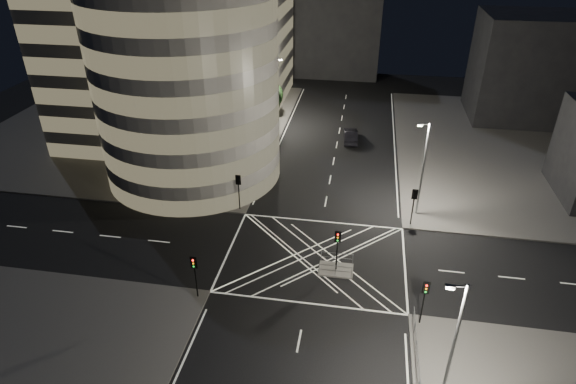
% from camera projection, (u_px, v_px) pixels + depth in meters
% --- Properties ---
extents(ground, '(120.00, 120.00, 0.00)m').
position_uv_depth(ground, '(315.00, 258.00, 43.71)').
color(ground, black).
rests_on(ground, ground).
extents(sidewalk_far_left, '(42.00, 42.00, 0.15)m').
position_uv_depth(sidewalk_far_left, '(141.00, 125.00, 70.87)').
color(sidewalk_far_left, '#565351').
rests_on(sidewalk_far_left, ground).
extents(sidewalk_far_right, '(42.00, 42.00, 0.15)m').
position_uv_depth(sidewalk_far_right, '(561.00, 153.00, 62.56)').
color(sidewalk_far_right, '#565351').
rests_on(sidewalk_far_right, ground).
extents(central_island, '(3.00, 2.00, 0.15)m').
position_uv_depth(central_island, '(336.00, 270.00, 42.11)').
color(central_island, slate).
rests_on(central_island, ground).
extents(office_tower_curved, '(30.00, 29.00, 27.20)m').
position_uv_depth(office_tower_curved, '(161.00, 56.00, 56.33)').
color(office_tower_curved, gray).
rests_on(office_tower_curved, sidewalk_far_left).
extents(office_block_rear, '(24.00, 16.00, 22.00)m').
position_uv_depth(office_block_rear, '(212.00, 29.00, 77.12)').
color(office_block_rear, gray).
rests_on(office_block_rear, sidewalk_far_left).
extents(building_right_far, '(14.00, 12.00, 15.00)m').
position_uv_depth(building_right_far, '(525.00, 67.00, 70.29)').
color(building_right_far, black).
rests_on(building_right_far, sidewalk_far_right).
extents(building_far_end, '(18.00, 8.00, 18.00)m').
position_uv_depth(building_far_end, '(332.00, 26.00, 89.28)').
color(building_far_end, black).
rests_on(building_far_end, ground).
extents(tree_a, '(4.50, 4.50, 7.17)m').
position_uv_depth(tree_a, '(227.00, 159.00, 50.53)').
color(tree_a, black).
rests_on(tree_a, sidewalk_far_left).
extents(tree_b, '(5.14, 5.14, 7.81)m').
position_uv_depth(tree_b, '(241.00, 135.00, 55.51)').
color(tree_b, black).
rests_on(tree_b, sidewalk_far_left).
extents(tree_c, '(3.95, 3.95, 6.66)m').
position_uv_depth(tree_c, '(253.00, 120.00, 60.87)').
color(tree_c, black).
rests_on(tree_c, sidewalk_far_left).
extents(tree_d, '(4.97, 4.97, 8.00)m').
position_uv_depth(tree_d, '(263.00, 98.00, 65.62)').
color(tree_d, black).
rests_on(tree_d, sidewalk_far_left).
extents(tree_e, '(3.40, 3.40, 5.57)m').
position_uv_depth(tree_e, '(272.00, 95.00, 71.50)').
color(tree_e, black).
rests_on(tree_e, sidewalk_far_left).
extents(traffic_signal_fl, '(0.55, 0.22, 4.00)m').
position_uv_depth(traffic_signal_fl, '(239.00, 186.00, 49.32)').
color(traffic_signal_fl, black).
rests_on(traffic_signal_fl, sidewalk_far_left).
extents(traffic_signal_nl, '(0.55, 0.22, 4.00)m').
position_uv_depth(traffic_signal_nl, '(195.00, 269.00, 37.71)').
color(traffic_signal_nl, black).
rests_on(traffic_signal_nl, sidewalk_near_left).
extents(traffic_signal_fr, '(0.55, 0.22, 4.00)m').
position_uv_depth(traffic_signal_fr, '(414.00, 200.00, 46.80)').
color(traffic_signal_fr, black).
rests_on(traffic_signal_fr, sidewalk_far_right).
extents(traffic_signal_nr, '(0.55, 0.22, 4.00)m').
position_uv_depth(traffic_signal_nr, '(425.00, 295.00, 35.19)').
color(traffic_signal_nr, black).
rests_on(traffic_signal_nr, sidewalk_near_right).
extents(traffic_signal_island, '(0.55, 0.22, 4.00)m').
position_uv_depth(traffic_signal_island, '(337.00, 243.00, 40.69)').
color(traffic_signal_island, black).
rests_on(traffic_signal_island, central_island).
extents(street_lamp_left_near, '(1.25, 0.25, 10.00)m').
position_uv_depth(street_lamp_left_near, '(244.00, 141.00, 52.53)').
color(street_lamp_left_near, slate).
rests_on(street_lamp_left_near, sidewalk_far_left).
extents(street_lamp_left_far, '(1.25, 0.25, 10.00)m').
position_uv_depth(street_lamp_left_far, '(275.00, 90.00, 67.89)').
color(street_lamp_left_far, slate).
rests_on(street_lamp_left_far, sidewalk_far_left).
extents(street_lamp_right_far, '(1.25, 0.25, 10.00)m').
position_uv_depth(street_lamp_right_far, '(423.00, 167.00, 47.27)').
color(street_lamp_right_far, slate).
rests_on(street_lamp_right_far, sidewalk_far_right).
extents(street_lamp_right_near, '(1.25, 0.25, 10.00)m').
position_uv_depth(street_lamp_right_near, '(452.00, 346.00, 27.64)').
color(street_lamp_right_near, slate).
rests_on(street_lamp_right_near, sidewalk_near_right).
extents(railing_near_right, '(0.06, 11.70, 1.10)m').
position_uv_depth(railing_near_right, '(418.00, 374.00, 31.80)').
color(railing_near_right, slate).
rests_on(railing_near_right, sidewalk_near_right).
extents(railing_island_south, '(2.80, 0.06, 1.10)m').
position_uv_depth(railing_island_south, '(335.00, 271.00, 41.03)').
color(railing_island_south, slate).
rests_on(railing_island_south, central_island).
extents(railing_island_north, '(2.80, 0.06, 1.10)m').
position_uv_depth(railing_island_north, '(337.00, 258.00, 42.56)').
color(railing_island_north, slate).
rests_on(railing_island_north, central_island).
extents(sedan, '(2.23, 5.23, 1.68)m').
position_uv_depth(sedan, '(351.00, 136.00, 65.65)').
color(sedan, black).
rests_on(sedan, ground).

